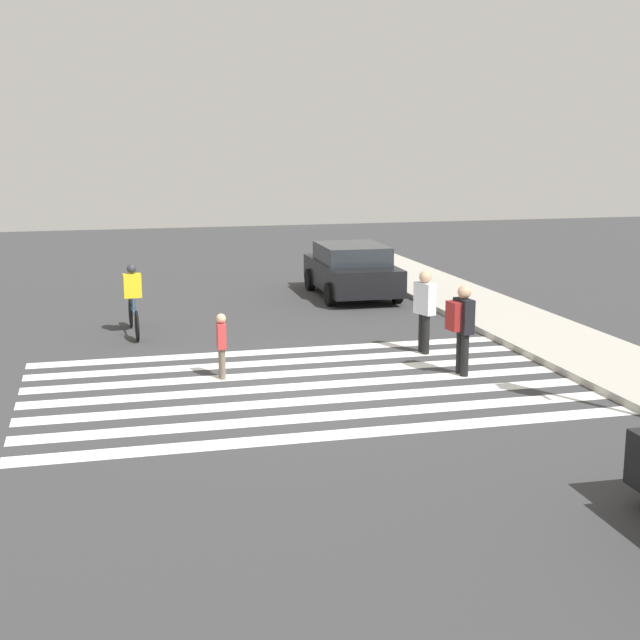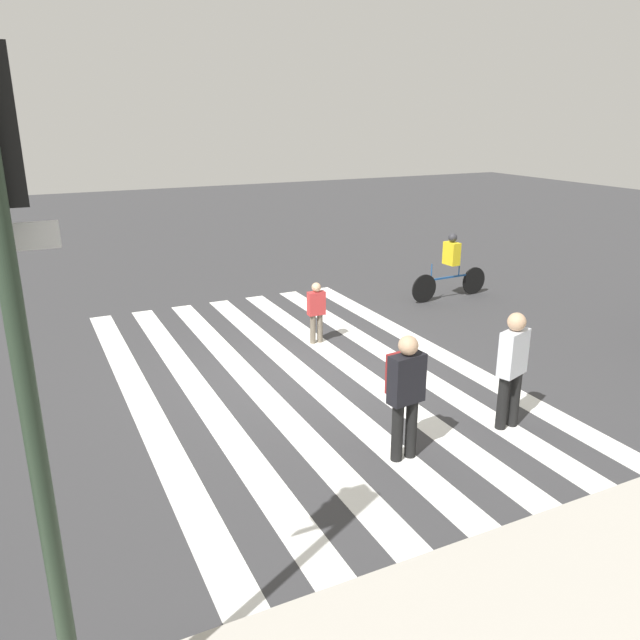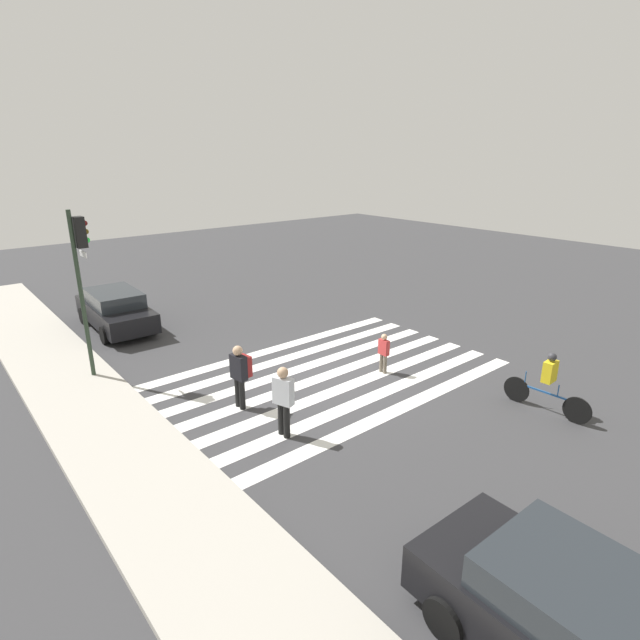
% 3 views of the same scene
% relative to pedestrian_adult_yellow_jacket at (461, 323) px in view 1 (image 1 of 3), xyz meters
% --- Properties ---
extents(ground_plane, '(60.00, 60.00, 0.00)m').
position_rel_pedestrian_adult_yellow_jacket_xyz_m(ground_plane, '(0.05, -3.11, -1.02)').
color(ground_plane, '#38383A').
extents(sidewalk_curb, '(36.00, 2.50, 0.14)m').
position_rel_pedestrian_adult_yellow_jacket_xyz_m(sidewalk_curb, '(0.05, 3.14, -0.95)').
color(sidewalk_curb, '#ADA89E').
rests_on(sidewalk_curb, ground_plane).
extents(crosswalk_stripes, '(6.00, 10.00, 0.01)m').
position_rel_pedestrian_adult_yellow_jacket_xyz_m(crosswalk_stripes, '(0.05, -3.11, -1.01)').
color(crosswalk_stripes, white).
rests_on(crosswalk_stripes, ground_plane).
extents(pedestrian_adult_yellow_jacket, '(0.50, 0.43, 1.74)m').
position_rel_pedestrian_adult_yellow_jacket_xyz_m(pedestrian_adult_yellow_jacket, '(0.00, 0.00, 0.00)').
color(pedestrian_adult_yellow_jacket, black).
rests_on(pedestrian_adult_yellow_jacket, ground_plane).
extents(pedestrian_adult_tall_backpack, '(0.35, 0.19, 1.25)m').
position_rel_pedestrian_adult_yellow_jacket_xyz_m(pedestrian_adult_tall_backpack, '(-0.87, -4.45, -0.31)').
color(pedestrian_adult_tall_backpack, '#6B6051').
rests_on(pedestrian_adult_tall_backpack, ground_plane).
extents(pedestrian_adult_blue_shirt, '(0.53, 0.36, 1.76)m').
position_rel_pedestrian_adult_yellow_jacket_xyz_m(pedestrian_adult_blue_shirt, '(-1.84, -0.04, -0.02)').
color(pedestrian_adult_blue_shirt, black).
rests_on(pedestrian_adult_blue_shirt, ground_plane).
extents(cyclist_mid_street, '(2.27, 0.41, 1.64)m').
position_rel_pedestrian_adult_yellow_jacket_xyz_m(cyclist_mid_street, '(-5.22, -5.87, -0.15)').
color(cyclist_mid_street, black).
rests_on(cyclist_mid_street, ground_plane).
extents(car_parked_silver_sedan, '(4.24, 2.18, 1.49)m').
position_rel_pedestrian_adult_yellow_jacket_xyz_m(car_parked_silver_sedan, '(-8.79, 0.41, -0.25)').
color(car_parked_silver_sedan, black).
rests_on(car_parked_silver_sedan, ground_plane).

